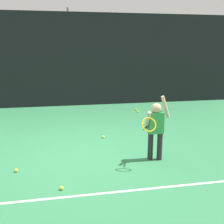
% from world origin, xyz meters
% --- Properties ---
extents(ground_plane, '(20.00, 20.00, 0.00)m').
position_xyz_m(ground_plane, '(0.00, 0.00, 0.00)').
color(ground_plane, '#2D7247').
extents(court_line_baseline, '(9.00, 0.05, 0.00)m').
position_xyz_m(court_line_baseline, '(0.00, -1.70, 0.00)').
color(court_line_baseline, white).
rests_on(court_line_baseline, ground).
extents(back_fence_windscreen, '(13.84, 0.08, 3.61)m').
position_xyz_m(back_fence_windscreen, '(0.00, 5.26, 1.81)').
color(back_fence_windscreen, black).
rests_on(back_fence_windscreen, ground).
extents(fence_post_1, '(0.09, 0.09, 3.76)m').
position_xyz_m(fence_post_1, '(0.00, 5.32, 1.88)').
color(fence_post_1, slate).
rests_on(fence_post_1, ground).
extents(tennis_player, '(0.73, 0.58, 1.35)m').
position_xyz_m(tennis_player, '(1.48, -0.57, 0.73)').
color(tennis_player, '#232326').
rests_on(tennis_player, ground).
extents(tennis_ball_2, '(0.07, 0.07, 0.07)m').
position_xyz_m(tennis_ball_2, '(-0.44, -1.46, 0.03)').
color(tennis_ball_2, '#CCE033').
rests_on(tennis_ball_2, ground).
extents(tennis_ball_3, '(0.07, 0.07, 0.07)m').
position_xyz_m(tennis_ball_3, '(-1.28, -0.64, 0.03)').
color(tennis_ball_3, '#CCE033').
rests_on(tennis_ball_3, ground).
extents(tennis_ball_4, '(0.07, 0.07, 0.07)m').
position_xyz_m(tennis_ball_4, '(2.02, 1.98, 0.03)').
color(tennis_ball_4, '#CCE033').
rests_on(tennis_ball_4, ground).
extents(tennis_ball_6, '(0.07, 0.07, 0.07)m').
position_xyz_m(tennis_ball_6, '(2.33, 3.56, 0.03)').
color(tennis_ball_6, '#CCE033').
rests_on(tennis_ball_6, ground).
extents(tennis_ball_7, '(0.07, 0.07, 0.07)m').
position_xyz_m(tennis_ball_7, '(2.35, 3.88, 0.03)').
color(tennis_ball_7, '#CCE033').
rests_on(tennis_ball_7, ground).
extents(tennis_ball_8, '(0.07, 0.07, 0.07)m').
position_xyz_m(tennis_ball_8, '(0.64, 0.99, 0.03)').
color(tennis_ball_8, '#CCE033').
rests_on(tennis_ball_8, ground).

